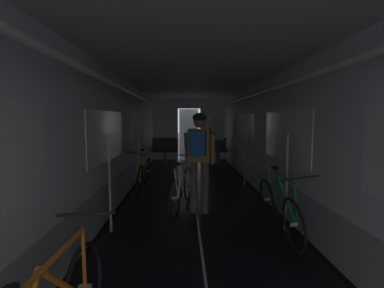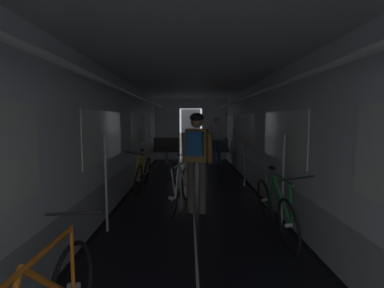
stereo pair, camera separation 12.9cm
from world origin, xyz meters
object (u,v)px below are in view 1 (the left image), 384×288
at_px(bench_seat_far_right, 214,148).
at_px(person_standing_near_bench, 215,138).
at_px(bicycle_white_in_aisle, 182,188).
at_px(bench_seat_far_left, 165,148).
at_px(bicycle_green, 279,207).
at_px(person_cyclist_aisle, 199,152).
at_px(bicycle_yellow, 143,173).

bearing_deg(bench_seat_far_right, person_standing_near_bench, -89.59).
bearing_deg(bicycle_white_in_aisle, bench_seat_far_right, 77.00).
relative_size(bench_seat_far_left, bicycle_green, 0.58).
bearing_deg(bench_seat_far_left, person_cyclist_aisle, -79.74).
bearing_deg(person_cyclist_aisle, bicycle_yellow, 126.94).
distance_m(person_cyclist_aisle, person_standing_near_bench, 4.94).
height_order(bench_seat_far_left, bench_seat_far_right, same).
xyz_separation_m(bicycle_green, person_standing_near_bench, (-0.23, 5.70, 0.59)).
relative_size(bench_seat_far_right, person_standing_near_bench, 0.58).
relative_size(bench_seat_far_left, bench_seat_far_right, 1.00).
relative_size(bicycle_white_in_aisle, person_standing_near_bench, 0.98).
bearing_deg(bench_seat_far_left, bicycle_yellow, -93.98).
bearing_deg(person_standing_near_bench, person_cyclist_aisle, -99.96).
bearing_deg(person_cyclist_aisle, person_standing_near_bench, 80.04).
bearing_deg(bicycle_green, person_cyclist_aisle, 142.24).
distance_m(bench_seat_far_right, bicycle_green, 6.09).
bearing_deg(bicycle_yellow, person_standing_near_bench, 57.79).
relative_size(bicycle_green, bicycle_white_in_aisle, 1.02).
height_order(person_cyclist_aisle, bicycle_white_in_aisle, person_cyclist_aisle).
bearing_deg(bicycle_yellow, bicycle_white_in_aisle, -55.96).
relative_size(bench_seat_far_right, bicycle_white_in_aisle, 0.59).
bearing_deg(person_standing_near_bench, bicycle_green, -87.66).
height_order(bicycle_green, person_cyclist_aisle, person_cyclist_aisle).
bearing_deg(bicycle_white_in_aisle, person_cyclist_aisle, -41.17).
height_order(bench_seat_far_left, person_cyclist_aisle, person_cyclist_aisle).
bearing_deg(bench_seat_far_right, bicycle_green, -87.78).
distance_m(bench_seat_far_left, bicycle_yellow, 3.65).
bearing_deg(bicycle_white_in_aisle, bench_seat_far_left, 97.45).
bearing_deg(person_cyclist_aisle, bench_seat_far_left, 100.26).
xyz_separation_m(bench_seat_far_left, person_standing_near_bench, (1.80, -0.38, 0.41)).
xyz_separation_m(bench_seat_far_right, bicycle_green, (0.24, -6.08, -0.19)).
height_order(bench_seat_far_right, person_standing_near_bench, person_standing_near_bench).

